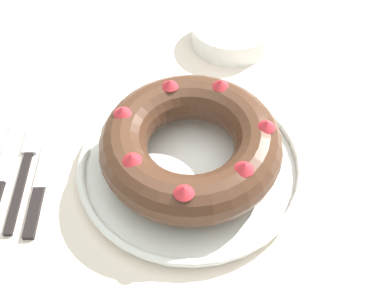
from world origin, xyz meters
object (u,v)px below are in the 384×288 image
Objects in this scene: fork at (26,168)px; cake_knife at (40,191)px; serving_dish at (192,163)px; side_bowl at (233,33)px; bundt_cake at (192,144)px; serving_knife at (0,185)px.

cake_knife reaches higher than fork.
fork is at bearing 178.60° from serving_dish.
cake_knife is at bearing -170.68° from serving_dish.
side_bowl is (0.09, 0.32, 0.01)m from serving_dish.
fork is 0.47m from side_bowl.
serving_dish is at bearing 95.96° from bundt_cake.
serving_knife is at bearing -138.10° from side_bowl.
bundt_cake is 1.68× the size of side_bowl.
bundt_cake is at bearing 9.67° from cake_knife.
serving_knife is (-0.29, -0.03, -0.06)m from bundt_cake.
bundt_cake is 0.30m from serving_knife.
bundt_cake is (0.00, -0.00, 0.05)m from serving_dish.
fork is 0.88× the size of serving_knife.
serving_knife is 1.43× the size of side_bowl.
serving_dish is 1.87× the size of cake_knife.
serving_knife is 1.24× the size of cake_knife.
fork is at bearing -138.34° from side_bowl.
serving_knife is 0.06m from cake_knife.
serving_dish is 2.17× the size of side_bowl.
serving_dish is 1.51× the size of serving_knife.
side_bowl reaches higher than serving_dish.
fork is 0.05m from serving_knife.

